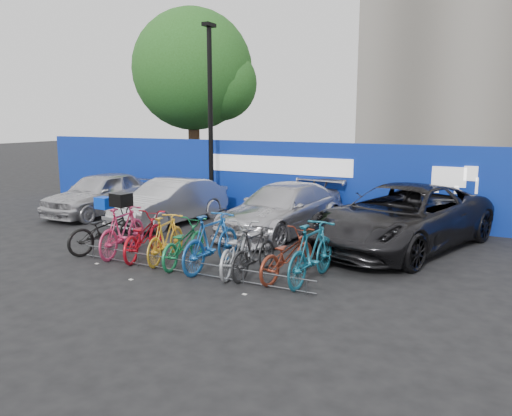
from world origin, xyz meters
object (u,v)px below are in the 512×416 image
Objects in this scene: car_2 at (282,209)px; car_3 at (402,217)px; bike_0 at (106,230)px; bike_3 at (166,238)px; bike_2 at (143,236)px; bike_4 at (184,243)px; bike_rack at (187,267)px; car_0 at (101,193)px; bike_7 at (254,252)px; bike_9 at (312,252)px; bike_1 at (123,231)px; lamppost at (210,114)px; bike_6 at (236,249)px; bike_8 at (287,255)px; car_1 at (170,201)px; tree at (198,73)px.

car_2 is 3.25m from car_3.
bike_3 is at bearing -166.67° from bike_0.
car_3 is at bearing -159.49° from bike_2.
bike_3 reaches higher than bike_4.
car_0 is (-6.23, 4.01, 0.54)m from bike_rack.
bike_7 reaches higher than bike_2.
bike_9 is at bearing 175.81° from bike_4.
bike_0 is at bearing 1.82° from bike_7.
bike_2 is 4.05m from bike_9.
bike_9 reaches higher than bike_1.
bike_0 is (3.46, -3.42, -0.18)m from car_0.
bike_rack is 1.40m from bike_7.
bike_rack is (3.20, -6.00, -3.11)m from lamppost.
bike_rack is 2.93× the size of bike_6.
car_2 reaches higher than bike_1.
bike_8 is at bearing -20.79° from car_0.
bike_8 reaches higher than bike_4.
bike_rack is at bearing 145.87° from bike_2.
car_1 is at bearing -25.00° from bike_9.
bike_1 is 3.44m from bike_7.
bike_4 is 2.91m from bike_9.
car_0 is 0.88× the size of car_2.
bike_0 is at bearing -120.71° from car_2.
bike_7 is at bearing -65.63° from car_2.
lamppost reaches higher than bike_6.
lamppost is 3.06× the size of bike_9.
bike_0 is 5.20m from bike_9.
car_0 reaches higher than car_2.
car_1 reaches higher than bike_1.
bike_8 is (3.54, 0.11, -0.02)m from bike_2.
bike_9 reaches higher than bike_6.
bike_0 is 1.17× the size of bike_7.
car_2 is 3.94m from bike_8.
car_0 is 2.15× the size of bike_6.
bike_rack is at bearing -111.95° from car_3.
bike_0 is 0.99× the size of bike_9.
bike_0 is 1.08× the size of bike_4.
tree is 10.45m from car_2.
car_3 is (6.78, 0.22, 0.11)m from car_1.
car_2 is 3.72m from bike_6.
tree is 11.99m from bike_1.
bike_3 is (-4.40, -3.56, -0.25)m from car_3.
car_1 reaches higher than bike_2.
lamppost is at bearing -70.86° from bike_0.
car_3 is 7.15m from bike_0.
lamppost is 4.63m from car_2.
car_2 is at bearing -91.16° from bike_6.
bike_6 reaches higher than bike_rack.
bike_rack is 2.80× the size of bike_9.
tree reaches higher than bike_6.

